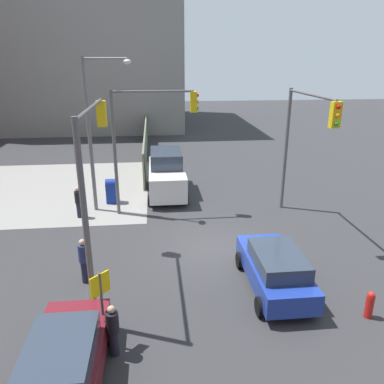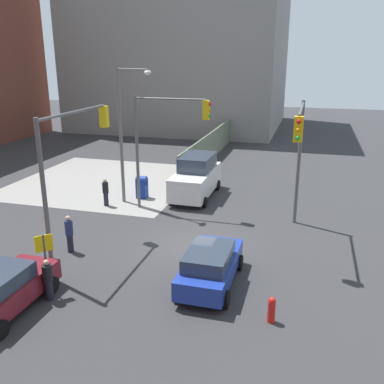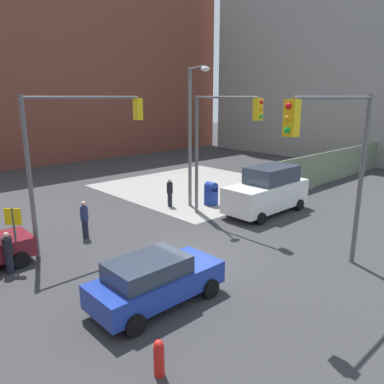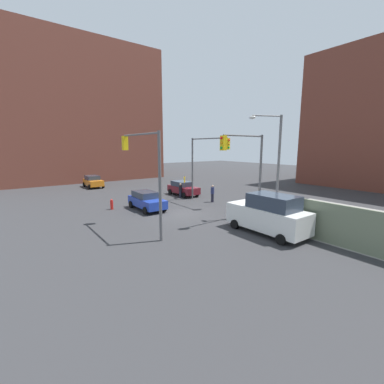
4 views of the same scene
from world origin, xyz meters
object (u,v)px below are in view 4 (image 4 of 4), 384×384
object	(u,v)px
mailbox_blue	(281,211)
pedestrian_waiting	(180,190)
sedan_orange	(93,181)
traffic_signal_se_corner	(144,162)
van_white_delivery	(268,214)
traffic_signal_ne_corner	(247,161)
pedestrian_crossing	(271,203)
pedestrian_walking_north	(212,193)
coupe_maroon	(183,188)
coupe_blue	(147,200)
traffic_signal_nw_corner	(205,157)
street_lamp_corner	(275,158)
fire_hydrant	(112,204)

from	to	relation	value
mailbox_blue	pedestrian_waiting	xyz separation A→B (m)	(-12.00, -1.20, 0.07)
sedan_orange	pedestrian_waiting	bearing A→B (deg)	22.88
traffic_signal_se_corner	sedan_orange	xyz separation A→B (m)	(-21.67, 2.64, -3.78)
mailbox_blue	van_white_delivery	size ratio (longest dim) A/B	0.26
traffic_signal_ne_corner	pedestrian_crossing	bearing A→B (deg)	94.72
mailbox_blue	pedestrian_walking_north	size ratio (longest dim) A/B	0.81
sedan_orange	pedestrian_walking_north	world-z (taller)	pedestrian_walking_north
traffic_signal_ne_corner	coupe_maroon	size ratio (longest dim) A/B	1.53
coupe_blue	pedestrian_walking_north	distance (m)	6.94
sedan_orange	traffic_signal_ne_corner	bearing A→B (deg)	11.27
coupe_blue	pedestrian_waiting	distance (m)	6.06
traffic_signal_se_corner	mailbox_blue	world-z (taller)	traffic_signal_se_corner
sedan_orange	pedestrian_crossing	bearing A→B (deg)	19.65
pedestrian_waiting	van_white_delivery	bearing A→B (deg)	75.70
coupe_maroon	coupe_blue	xyz separation A→B (m)	(3.72, -6.53, 0.00)
mailbox_blue	coupe_blue	size ratio (longest dim) A/B	0.33
coupe_maroon	traffic_signal_nw_corner	bearing A→B (deg)	-4.83
traffic_signal_nw_corner	coupe_maroon	xyz separation A→B (m)	(-4.50, 0.38, -3.79)
mailbox_blue	street_lamp_corner	bearing A→B (deg)	158.09
fire_hydrant	sedan_orange	world-z (taller)	sedan_orange
coupe_maroon	van_white_delivery	xyz separation A→B (m)	(14.33, -3.08, 0.44)
street_lamp_corner	coupe_blue	xyz separation A→B (m)	(-8.20, -7.11, -3.86)
traffic_signal_ne_corner	pedestrian_walking_north	bearing A→B (deg)	160.24
traffic_signal_nw_corner	traffic_signal_ne_corner	size ratio (longest dim) A/B	1.00
traffic_signal_se_corner	street_lamp_corner	size ratio (longest dim) A/B	0.81
fire_hydrant	sedan_orange	size ratio (longest dim) A/B	0.23
sedan_orange	coupe_maroon	world-z (taller)	same
coupe_maroon	pedestrian_waiting	size ratio (longest dim) A/B	2.63
mailbox_blue	van_white_delivery	bearing A→B (deg)	-68.64
traffic_signal_ne_corner	street_lamp_corner	size ratio (longest dim) A/B	0.81
traffic_signal_ne_corner	pedestrian_walking_north	distance (m)	7.81
pedestrian_waiting	fire_hydrant	bearing A→B (deg)	-0.01
street_lamp_corner	sedan_orange	bearing A→B (deg)	-163.21
traffic_signal_nw_corner	fire_hydrant	bearing A→B (deg)	-106.81
mailbox_blue	coupe_maroon	bearing A→B (deg)	-179.48
traffic_signal_se_corner	pedestrian_walking_north	world-z (taller)	traffic_signal_se_corner
coupe_blue	pedestrian_walking_north	bearing A→B (deg)	80.45
traffic_signal_nw_corner	sedan_orange	world-z (taller)	traffic_signal_nw_corner
sedan_orange	van_white_delivery	xyz separation A→B (m)	(26.66, 3.66, 0.44)
mailbox_blue	pedestrian_walking_north	distance (m)	8.20
traffic_signal_se_corner	street_lamp_corner	xyz separation A→B (m)	(2.59, 9.96, 0.08)
fire_hydrant	coupe_maroon	bearing A→B (deg)	101.66
traffic_signal_nw_corner	fire_hydrant	world-z (taller)	traffic_signal_nw_corner
traffic_signal_nw_corner	mailbox_blue	xyz separation A→B (m)	(8.57, 0.50, -3.87)
pedestrian_walking_north	mailbox_blue	bearing A→B (deg)	170.77
traffic_signal_se_corner	pedestrian_crossing	world-z (taller)	traffic_signal_se_corner
traffic_signal_se_corner	sedan_orange	world-z (taller)	traffic_signal_se_corner
fire_hydrant	coupe_blue	size ratio (longest dim) A/B	0.22
street_lamp_corner	pedestrian_waiting	size ratio (longest dim) A/B	4.95
traffic_signal_se_corner	pedestrian_waiting	distance (m)	12.31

